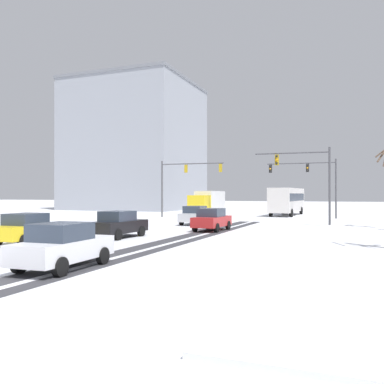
{
  "coord_description": "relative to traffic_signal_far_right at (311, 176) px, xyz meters",
  "views": [
    {
      "loc": [
        11.45,
        -9.02,
        2.63
      ],
      "look_at": [
        0.0,
        20.23,
        2.8
      ],
      "focal_mm": 39.14,
      "sensor_mm": 36.0,
      "label": 1
    }
  ],
  "objects": [
    {
      "name": "traffic_signal_far_left",
      "position": [
        -13.69,
        -3.83,
        -0.0
      ],
      "size": [
        7.48,
        0.67,
        6.5
      ],
      "color": "#47474C",
      "rests_on": "ground"
    },
    {
      "name": "car_red_second",
      "position": [
        -5.04,
        -19.28,
        -3.89
      ],
      "size": [
        1.91,
        4.14,
        1.62
      ],
      "color": "red",
      "rests_on": "ground"
    },
    {
      "name": "wheel_track_left_lane",
      "position": [
        -4.1,
        -24.42,
        -4.7
      ],
      "size": [
        0.71,
        31.8,
        0.01
      ],
      "primitive_type": "cube",
      "color": "#38383D",
      "rests_on": "ground"
    },
    {
      "name": "sidewalk_kerb_right",
      "position": [
        4.06,
        -25.86,
        -4.65
      ],
      "size": [
        4.0,
        31.8,
        0.12
      ],
      "primitive_type": "cube",
      "color": "white",
      "rests_on": "ground"
    },
    {
      "name": "car_white_fifth",
      "position": [
        -4.97,
        -35.84,
        -3.89
      ],
      "size": [
        1.95,
        4.16,
        1.62
      ],
      "color": "silver",
      "rests_on": "ground"
    },
    {
      "name": "wheel_track_right_lane",
      "position": [
        -5.32,
        -24.42,
        -4.7
      ],
      "size": [
        0.99,
        31.8,
        0.01
      ],
      "primitive_type": "cube",
      "color": "#38383D",
      "rests_on": "ground"
    },
    {
      "name": "bus_oncoming",
      "position": [
        -3.34,
        5.19,
        -2.71
      ],
      "size": [
        2.99,
        11.09,
        3.38
      ],
      "color": "silver",
      "rests_on": "ground"
    },
    {
      "name": "car_black_third",
      "position": [
        -8.74,
        -25.97,
        -3.89
      ],
      "size": [
        2.01,
        4.19,
        1.62
      ],
      "color": "black",
      "rests_on": "ground"
    },
    {
      "name": "box_truck_delivery",
      "position": [
        -12.11,
        0.02,
        -3.07
      ],
      "size": [
        2.38,
        7.43,
        3.02
      ],
      "color": "yellow",
      "rests_on": "ground"
    },
    {
      "name": "office_building_far_left_block",
      "position": [
        -31.91,
        18.03,
        6.51
      ],
      "size": [
        20.34,
        19.76,
        22.42
      ],
      "color": "#9399A3",
      "rests_on": "ground"
    },
    {
      "name": "car_silver_lead",
      "position": [
        -8.28,
        -14.14,
        -3.89
      ],
      "size": [
        1.91,
        4.14,
        1.62
      ],
      "color": "#B7BABF",
      "rests_on": "ground"
    },
    {
      "name": "traffic_signal_far_right",
      "position": [
        0.0,
        0.0,
        0.0
      ],
      "size": [
        7.56,
        0.41,
        6.5
      ],
      "color": "#47474C",
      "rests_on": "ground"
    },
    {
      "name": "car_yellow_cab_fourth",
      "position": [
        -11.58,
        -30.45,
        -3.89
      ],
      "size": [
        1.95,
        4.16,
        1.62
      ],
      "color": "yellow",
      "rests_on": "ground"
    },
    {
      "name": "traffic_signal_near_right",
      "position": [
        0.96,
        -12.06,
        -0.27
      ],
      "size": [
        6.18,
        0.56,
        6.5
      ],
      "color": "#47474C",
      "rests_on": "ground"
    }
  ]
}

